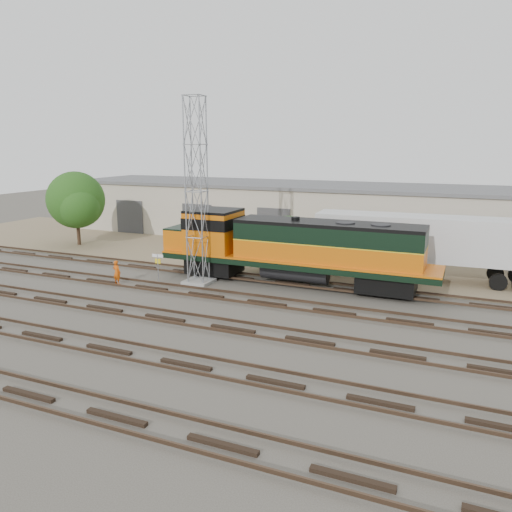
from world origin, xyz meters
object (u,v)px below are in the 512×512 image
at_px(locomotive, 290,247).
at_px(semi_trailer, 426,240).
at_px(signal_tower, 197,195).
at_px(worker, 117,272).

distance_m(locomotive, semi_trailer, 9.38).
distance_m(signal_tower, semi_trailer, 15.69).
xyz_separation_m(signal_tower, semi_trailer, (13.72, 6.96, -3.12)).
xyz_separation_m(locomotive, semi_trailer, (7.99, 4.91, 0.21)).
bearing_deg(worker, signal_tower, -146.94).
bearing_deg(signal_tower, locomotive, 19.72).
bearing_deg(locomotive, signal_tower, -160.28).
bearing_deg(semi_trailer, locomotive, -150.72).
height_order(signal_tower, worker, signal_tower).
relative_size(locomotive, worker, 11.33).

